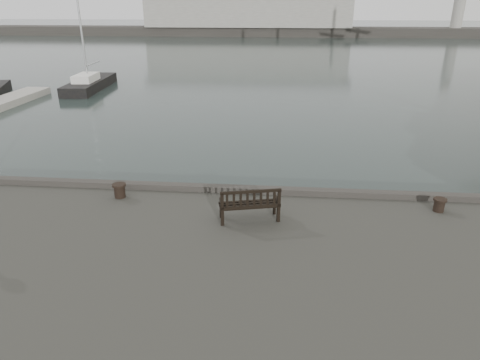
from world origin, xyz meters
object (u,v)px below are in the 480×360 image
Objects in this scene: bollard_right at (439,205)px; yacht_d at (91,86)px; bench at (249,210)px; bollard_left at (120,191)px.

yacht_d is at bearing 129.95° from bollard_right.
bench is 4.08m from bollard_left.
bollard_left is 27.74m from yacht_d.
bollard_left is at bearing 179.58° from bollard_right.
yacht_d is (-11.89, 25.01, -1.54)m from bollard_left.
bollard_right is (5.18, 1.01, -0.10)m from bench.
bench is 30.56m from yacht_d.
bollard_left reaches higher than bollard_right.
bollard_left is at bearing 151.18° from bench.
bollard_right is 0.03× the size of yacht_d.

